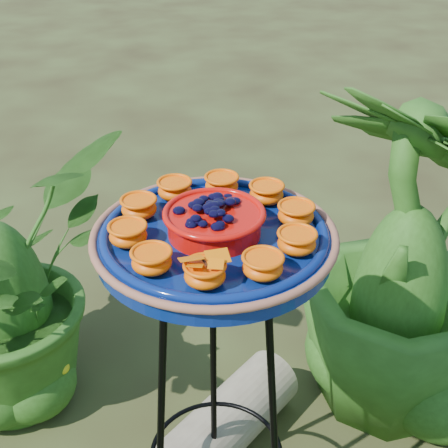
{
  "coord_description": "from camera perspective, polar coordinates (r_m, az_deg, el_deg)",
  "views": [
    {
      "loc": [
        -0.11,
        -0.96,
        1.59
      ],
      "look_at": [
        0.02,
        0.06,
        0.97
      ],
      "focal_mm": 50.0,
      "sensor_mm": 36.0,
      "label": 1
    }
  ],
  "objects": [
    {
      "name": "tripod_stand",
      "position": [
        1.46,
        -0.76,
        -14.34
      ],
      "size": [
        0.35,
        0.37,
        0.91
      ],
      "rotation": [
        0.0,
        0.0,
        -0.08
      ],
      "color": "black",
      "rests_on": "ground"
    },
    {
      "name": "shrub_back_right",
      "position": [
        1.93,
        16.25,
        -3.07
      ],
      "size": [
        0.85,
        0.85,
        1.09
      ],
      "primitive_type": "imported",
      "rotation": [
        0.0,
        0.0,
        2.2
      ],
      "color": "#244D14",
      "rests_on": "ground"
    },
    {
      "name": "driftwood_log",
      "position": [
        1.98,
        -0.22,
        -18.09
      ],
      "size": [
        0.53,
        0.52,
        0.19
      ],
      "primitive_type": "cylinder",
      "rotation": [
        0.0,
        1.57,
        0.77
      ],
      "color": "tan",
      "rests_on": "ground"
    },
    {
      "name": "shrub_back_left",
      "position": [
        2.07,
        -19.75,
        -4.93
      ],
      "size": [
        0.97,
        1.01,
        0.87
      ],
      "primitive_type": "imported",
      "rotation": [
        0.0,
        0.0,
        1.07
      ],
      "color": "#244D14",
      "rests_on": "ground"
    },
    {
      "name": "feeder_dish",
      "position": [
        1.21,
        -0.89,
        -0.92
      ],
      "size": [
        0.49,
        0.49,
        0.11
      ],
      "rotation": [
        0.0,
        0.0,
        -0.08
      ],
      "color": "navy",
      "rests_on": "tripod_stand"
    }
  ]
}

